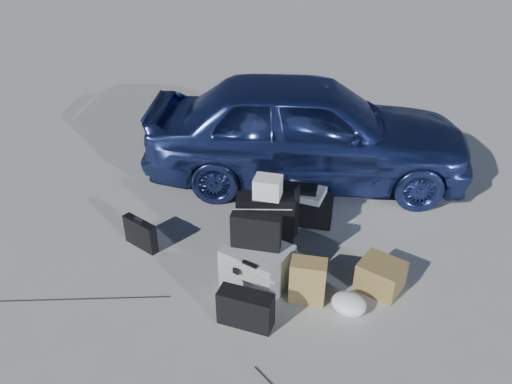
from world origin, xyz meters
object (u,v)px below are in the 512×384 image
suitcase_right (265,225)px  duffel_bag (303,208)px  briefcase (141,234)px  car (307,129)px  suitcase_left (275,207)px  pelican_case (257,266)px  cardboard_box (381,276)px

suitcase_right → duffel_bag: (0.24, 0.63, -0.17)m
briefcase → duffel_bag: bearing=53.4°
car → suitcase_left: 1.25m
car → briefcase: car is taller
car → briefcase: 2.26m
suitcase_left → briefcase: bearing=-140.7°
car → duffel_bag: 1.07m
pelican_case → cardboard_box: (1.05, 0.23, -0.06)m
briefcase → suitcase_right: bearing=33.3°
briefcase → duffel_bag: (1.43, 0.86, 0.00)m
pelican_case → duffel_bag: 1.08m
pelican_case → cardboard_box: bearing=29.6°
car → suitcase_right: car is taller
pelican_case → suitcase_left: suitcase_left is taller
cardboard_box → suitcase_right: bearing=169.4°
suitcase_left → car: bearing=98.9°
suitcase_left → cardboard_box: bearing=-15.5°
suitcase_left → duffel_bag: bearing=60.4°
briefcase → pelican_case: bearing=12.9°
pelican_case → suitcase_left: size_ratio=0.91×
car → duffel_bag: (0.16, -0.94, -0.48)m
car → cardboard_box: size_ratio=10.32×
pelican_case → duffel_bag: (0.19, 1.06, -0.04)m
car → briefcase: size_ratio=9.52×
suitcase_right → cardboard_box: suitcase_right is taller
car → pelican_case: (-0.04, -2.01, -0.44)m
suitcase_left → pelican_case: bearing=-74.8°
car → duffel_bag: car is taller
car → cardboard_box: bearing=-162.3°
briefcase → cardboard_box: briefcase is taller
pelican_case → suitcase_right: (-0.05, 0.43, 0.13)m
suitcase_right → pelican_case: bearing=-98.7°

